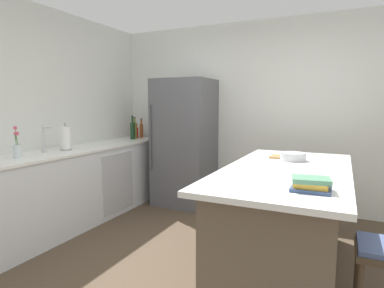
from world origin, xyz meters
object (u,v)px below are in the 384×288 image
at_px(paper_towel_roll, 66,139).
at_px(mixing_bowl, 293,157).
at_px(kitchen_island, 285,220).
at_px(cutting_board, 285,157).
at_px(vinegar_bottle, 141,130).
at_px(cookbook_stack, 311,184).
at_px(hot_sauce_bottle, 137,132).
at_px(refrigerator, 185,142).
at_px(wine_bottle, 133,130).
at_px(flower_vase, 17,148).
at_px(olive_oil_bottle, 135,130).
at_px(sink_faucet, 44,138).

xyz_separation_m(paper_towel_roll, mixing_bowl, (2.49, 0.43, -0.10)).
relative_size(kitchen_island, cutting_board, 7.20).
relative_size(vinegar_bottle, cookbook_stack, 1.23).
height_order(paper_towel_roll, cutting_board, paper_towel_roll).
height_order(kitchen_island, hot_sauce_bottle, hot_sauce_bottle).
height_order(refrigerator, wine_bottle, refrigerator).
distance_m(vinegar_bottle, mixing_bowl, 2.74).
bearing_deg(wine_bottle, refrigerator, 9.36).
xyz_separation_m(paper_towel_roll, vinegar_bottle, (-0.01, 1.56, -0.01)).
relative_size(refrigerator, flower_vase, 5.71).
relative_size(vinegar_bottle, wine_bottle, 0.86).
bearing_deg(vinegar_bottle, flower_vase, -89.94).
bearing_deg(paper_towel_roll, olive_oil_bottle, 89.83).
xyz_separation_m(refrigerator, wine_bottle, (-0.82, -0.13, 0.16)).
relative_size(refrigerator, mixing_bowl, 7.51).
bearing_deg(wine_bottle, hot_sauce_bottle, 107.33).
xyz_separation_m(olive_oil_bottle, mixing_bowl, (2.49, -0.93, -0.10)).
xyz_separation_m(sink_faucet, hot_sauce_bottle, (0.02, 1.72, -0.07)).
relative_size(flower_vase, mixing_bowl, 1.32).
bearing_deg(hot_sauce_bottle, cookbook_stack, -37.26).
height_order(olive_oil_bottle, cutting_board, olive_oil_bottle).
relative_size(refrigerator, sink_faucet, 6.02).
xyz_separation_m(vinegar_bottle, wine_bottle, (0.03, -0.28, 0.01)).
bearing_deg(mixing_bowl, hot_sauce_bottle, 157.69).
bearing_deg(mixing_bowl, flower_vase, -157.20).
xyz_separation_m(olive_oil_bottle, wine_bottle, (0.02, -0.09, 0.00)).
relative_size(sink_faucet, flower_vase, 0.95).
relative_size(paper_towel_roll, cutting_board, 1.09).
xyz_separation_m(refrigerator, sink_faucet, (-0.89, -1.66, 0.18)).
distance_m(paper_towel_roll, hot_sauce_bottle, 1.47).
relative_size(refrigerator, cookbook_stack, 7.26).
bearing_deg(cutting_board, paper_towel_roll, -167.19).
bearing_deg(mixing_bowl, kitchen_island, -88.97).
bearing_deg(paper_towel_roll, hot_sauce_bottle, 91.36).
distance_m(flower_vase, cookbook_stack, 2.75).
bearing_deg(cutting_board, vinegar_bottle, 157.14).
bearing_deg(wine_bottle, mixing_bowl, -18.87).
bearing_deg(wine_bottle, cookbook_stack, -35.24).
distance_m(refrigerator, flower_vase, 2.20).
height_order(flower_vase, hot_sauce_bottle, flower_vase).
distance_m(wine_bottle, cookbook_stack, 3.33).
xyz_separation_m(kitchen_island, paper_towel_roll, (-2.50, -0.01, 0.59)).
xyz_separation_m(paper_towel_roll, cutting_board, (2.40, 0.55, -0.13)).
xyz_separation_m(kitchen_island, cookbook_stack, (0.25, -0.66, 0.49)).
height_order(kitchen_island, cutting_board, cutting_board).
relative_size(paper_towel_roll, olive_oil_bottle, 0.93).
height_order(flower_vase, vinegar_bottle, flower_vase).
distance_m(hot_sauce_bottle, cookbook_stack, 3.50).
height_order(refrigerator, mixing_bowl, refrigerator).
bearing_deg(olive_oil_bottle, refrigerator, 3.36).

